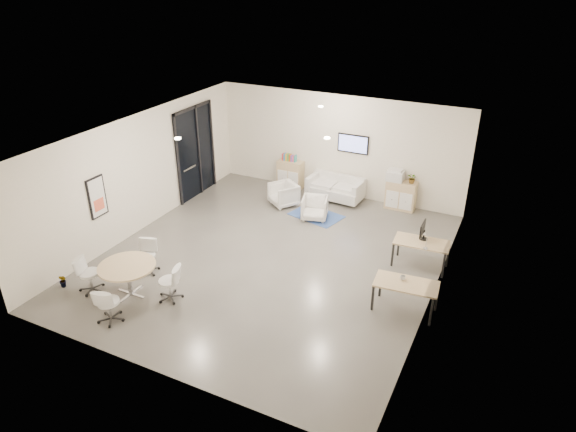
# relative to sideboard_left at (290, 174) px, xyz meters

# --- Properties ---
(room_shell) EXTENTS (9.60, 10.60, 4.80)m
(room_shell) POSITION_rel_sideboard_left_xyz_m (1.52, -4.26, 1.14)
(room_shell) COLOR #53504B
(room_shell) RESTS_ON ground
(glass_door) EXTENTS (0.09, 1.90, 2.85)m
(glass_door) POSITION_rel_sideboard_left_xyz_m (-2.43, -1.75, 1.04)
(glass_door) COLOR black
(glass_door) RESTS_ON room_shell
(artwork) EXTENTS (0.05, 0.54, 1.04)m
(artwork) POSITION_rel_sideboard_left_xyz_m (-2.45, -5.86, 1.08)
(artwork) COLOR black
(artwork) RESTS_ON room_shell
(wall_tv) EXTENTS (0.98, 0.06, 0.58)m
(wall_tv) POSITION_rel_sideboard_left_xyz_m (2.02, 0.20, 1.29)
(wall_tv) COLOR black
(wall_tv) RESTS_ON room_shell
(ceiling_spots) EXTENTS (3.14, 4.14, 0.03)m
(ceiling_spots) POSITION_rel_sideboard_left_xyz_m (1.32, -3.43, 2.72)
(ceiling_spots) COLOR #FFEAC6
(ceiling_spots) RESTS_ON room_shell
(sideboard_left) EXTENTS (0.83, 0.43, 0.93)m
(sideboard_left) POSITION_rel_sideboard_left_xyz_m (0.00, 0.00, 0.00)
(sideboard_left) COLOR tan
(sideboard_left) RESTS_ON room_shell
(sideboard_right) EXTENTS (0.88, 0.43, 0.88)m
(sideboard_right) POSITION_rel_sideboard_left_xyz_m (3.68, -0.00, -0.02)
(sideboard_right) COLOR tan
(sideboard_right) RESTS_ON room_shell
(books) EXTENTS (0.48, 0.14, 0.22)m
(books) POSITION_rel_sideboard_left_xyz_m (-0.04, 0.00, 0.58)
(books) COLOR red
(books) RESTS_ON sideboard_left
(printer) EXTENTS (0.50, 0.42, 0.35)m
(printer) POSITION_rel_sideboard_left_xyz_m (3.46, 0.00, 0.59)
(printer) COLOR white
(printer) RESTS_ON sideboard_right
(loveseat) EXTENTS (1.75, 0.96, 0.63)m
(loveseat) POSITION_rel_sideboard_left_xyz_m (1.68, -0.19, -0.12)
(loveseat) COLOR beige
(loveseat) RESTS_ON room_shell
(blue_rug) EXTENTS (1.66, 1.30, 0.01)m
(blue_rug) POSITION_rel_sideboard_left_xyz_m (1.60, -1.55, -0.46)
(blue_rug) COLOR #315797
(blue_rug) RESTS_ON room_shell
(armchair_left) EXTENTS (1.02, 1.00, 0.77)m
(armchair_left) POSITION_rel_sideboard_left_xyz_m (0.40, -1.30, -0.08)
(armchair_left) COLOR beige
(armchair_left) RESTS_ON room_shell
(armchair_right) EXTENTS (0.87, 0.84, 0.73)m
(armchair_right) POSITION_rel_sideboard_left_xyz_m (1.62, -1.75, -0.10)
(armchair_right) COLOR beige
(armchair_right) RESTS_ON room_shell
(desk_rear) EXTENTS (1.35, 0.74, 0.68)m
(desk_rear) POSITION_rel_sideboard_left_xyz_m (4.98, -3.02, 0.15)
(desk_rear) COLOR tan
(desk_rear) RESTS_ON room_shell
(desk_front) EXTENTS (1.38, 0.78, 0.69)m
(desk_front) POSITION_rel_sideboard_left_xyz_m (5.09, -4.95, 0.16)
(desk_front) COLOR tan
(desk_front) RESTS_ON room_shell
(monitor) EXTENTS (0.20, 0.50, 0.44)m
(monitor) POSITION_rel_sideboard_left_xyz_m (4.93, -2.87, 0.46)
(monitor) COLOR black
(monitor) RESTS_ON desk_rear
(round_table) EXTENTS (1.26, 1.26, 0.76)m
(round_table) POSITION_rel_sideboard_left_xyz_m (-0.59, -7.06, 0.22)
(round_table) COLOR tan
(round_table) RESTS_ON room_shell
(meeting_chairs) EXTENTS (2.53, 2.53, 0.82)m
(meeting_chairs) POSITION_rel_sideboard_left_xyz_m (-0.59, -7.06, -0.05)
(meeting_chairs) COLOR white
(meeting_chairs) RESTS_ON room_shell
(plant_cabinet) EXTENTS (0.39, 0.41, 0.25)m
(plant_cabinet) POSITION_rel_sideboard_left_xyz_m (3.97, -0.01, 0.55)
(plant_cabinet) COLOR #3F7F3F
(plant_cabinet) RESTS_ON sideboard_right
(plant_floor) EXTENTS (0.21, 0.35, 0.15)m
(plant_floor) POSITION_rel_sideboard_left_xyz_m (-2.18, -7.51, -0.39)
(plant_floor) COLOR #3F7F3F
(plant_floor) RESTS_ON room_shell
(cup) EXTENTS (0.14, 0.13, 0.12)m
(cup) POSITION_rel_sideboard_left_xyz_m (4.98, -4.85, 0.29)
(cup) COLOR white
(cup) RESTS_ON desk_front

